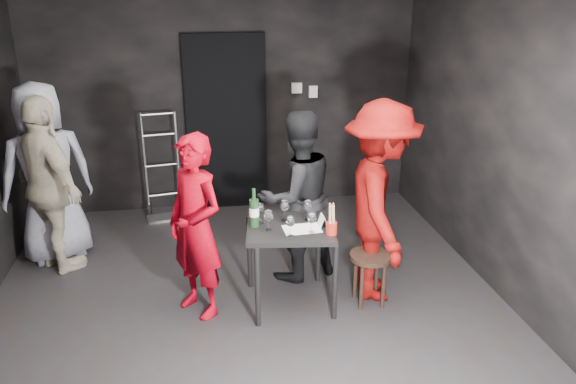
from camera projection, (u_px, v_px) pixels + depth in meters
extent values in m
cube|color=black|center=(250.00, 311.00, 4.82)|extent=(4.50, 5.00, 0.02)
cube|color=black|center=(225.00, 98.00, 6.64)|extent=(4.50, 0.04, 2.70)
cube|color=black|center=(310.00, 371.00, 2.04)|extent=(4.50, 0.04, 2.70)
cube|color=black|center=(514.00, 148.00, 4.69)|extent=(0.04, 5.00, 2.70)
cube|color=black|center=(227.00, 124.00, 6.69)|extent=(0.95, 0.10, 2.10)
cube|color=#B7B7B2|center=(297.00, 88.00, 6.69)|extent=(0.12, 0.06, 0.12)
cube|color=#B7B7B2|center=(313.00, 91.00, 6.74)|extent=(0.10, 0.06, 0.14)
cylinder|color=#B2B2B7|center=(145.00, 166.00, 6.53)|extent=(0.03, 0.03, 1.26)
cylinder|color=#B2B2B7|center=(178.00, 164.00, 6.58)|extent=(0.03, 0.03, 1.26)
cube|color=#B2B2B7|center=(166.00, 218.00, 6.66)|extent=(0.42, 0.23, 0.03)
cylinder|color=black|center=(150.00, 209.00, 6.75)|extent=(0.04, 0.16, 0.16)
cylinder|color=black|center=(181.00, 207.00, 6.81)|extent=(0.04, 0.16, 0.16)
cube|color=black|center=(290.00, 226.00, 4.71)|extent=(0.72, 0.72, 0.04)
cylinder|color=black|center=(258.00, 288.00, 4.50)|extent=(0.04, 0.04, 0.71)
cylinder|color=black|center=(335.00, 281.00, 4.60)|extent=(0.04, 0.04, 0.71)
cylinder|color=black|center=(249.00, 252.00, 5.09)|extent=(0.04, 0.04, 0.71)
cylinder|color=black|center=(318.00, 247.00, 5.19)|extent=(0.04, 0.04, 0.71)
cylinder|color=black|center=(371.00, 256.00, 4.80)|extent=(0.36, 0.36, 0.04)
cylinder|color=black|center=(376.00, 275.00, 4.99)|extent=(0.04, 0.04, 0.41)
cylinder|color=black|center=(355.00, 277.00, 4.96)|extent=(0.04, 0.04, 0.41)
cylinder|color=black|center=(362.00, 288.00, 4.78)|extent=(0.04, 0.04, 0.41)
cylinder|color=black|center=(383.00, 286.00, 4.81)|extent=(0.04, 0.04, 0.41)
imported|color=#A20010|center=(196.00, 224.00, 4.56)|extent=(0.68, 0.71, 1.63)
imported|color=black|center=(297.00, 191.00, 5.12)|extent=(0.94, 0.72, 1.72)
imported|color=#6C0706|center=(381.00, 185.00, 4.75)|extent=(0.79, 1.41, 2.08)
imported|color=#BDB095|center=(47.00, 174.00, 5.20)|extent=(1.17, 1.23, 1.96)
imported|color=gray|center=(44.00, 156.00, 5.39)|extent=(1.20, 0.97, 2.15)
cube|color=white|center=(302.00, 229.00, 4.61)|extent=(0.31, 0.22, 0.00)
cylinder|color=black|center=(254.00, 213.00, 4.63)|extent=(0.08, 0.08, 0.23)
cylinder|color=black|center=(254.00, 194.00, 4.57)|extent=(0.03, 0.03, 0.10)
cylinder|color=white|center=(254.00, 212.00, 4.62)|extent=(0.08, 0.08, 0.07)
cylinder|color=#A91E13|center=(331.00, 228.00, 4.50)|extent=(0.09, 0.09, 0.10)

